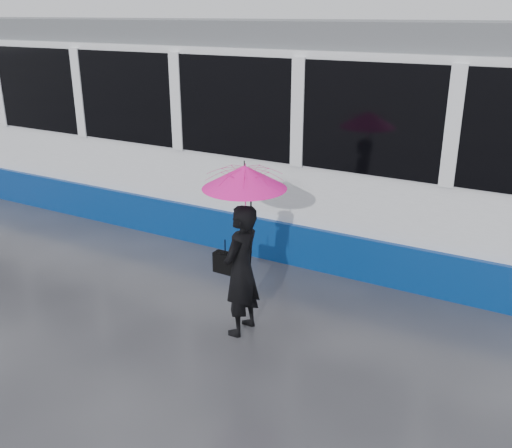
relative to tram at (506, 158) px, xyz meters
The scene contains 6 objects.
ground 4.15m from the tram, 139.01° to the right, with size 90.00×90.00×0.00m, color #29292E.
rails 3.31m from the tram, behind, with size 34.00×1.51×0.02m.
tram is the anchor object (origin of this frame).
woman 3.98m from the tram, 124.95° to the right, with size 0.56×0.37×1.53m, color black.
umbrella 3.85m from the tram, 124.35° to the right, with size 0.91×0.91×1.03m.
handbag 4.08m from the tram, 127.71° to the right, with size 0.28×0.12×0.42m.
Camera 1 is at (3.63, -5.61, 3.47)m, focal length 40.00 mm.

